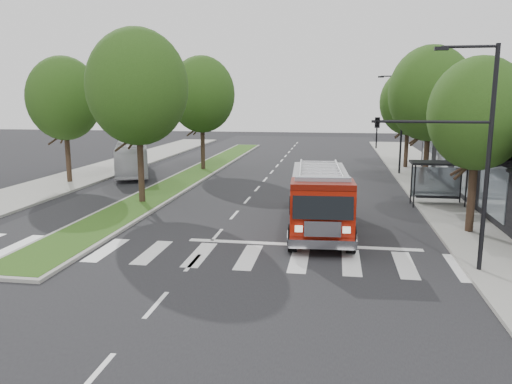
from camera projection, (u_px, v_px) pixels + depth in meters
ground at (217, 235)px, 22.98m from camera, size 140.00×140.00×0.00m
sidewalk_right at (452, 199)px, 30.74m from camera, size 5.00×80.00×0.15m
sidewalk_left at (48, 187)px, 34.90m from camera, size 5.00×80.00×0.15m
median at (197, 173)px, 41.35m from camera, size 3.00×50.00×0.15m
bus_shelter at (438, 171)px, 28.78m from camera, size 3.20×1.60×2.61m
tree_right_near at (478, 114)px, 22.12m from camera, size 4.40×4.40×8.05m
tree_right_mid at (430, 94)px, 33.58m from camera, size 5.60×5.60×9.72m
tree_right_far at (409, 102)px, 43.41m from camera, size 5.00×5.00×8.73m
tree_median_near at (137, 87)px, 28.45m from camera, size 5.80×5.80×10.16m
tree_median_far at (202, 94)px, 42.10m from camera, size 5.60×5.60×9.72m
tree_left_mid at (64, 99)px, 35.63m from camera, size 5.20×5.20×9.16m
streetlight_right_near at (463, 143)px, 17.23m from camera, size 4.08×0.22×8.00m
streetlight_right_far at (400, 120)px, 39.96m from camera, size 2.11×0.20×8.00m
fire_engine at (320, 200)px, 23.49m from camera, size 3.19×9.00×3.07m
city_bus at (132, 157)px, 41.04m from camera, size 6.02×10.33×2.84m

